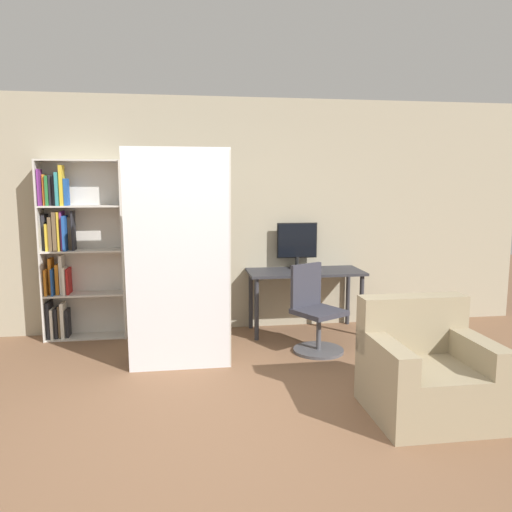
# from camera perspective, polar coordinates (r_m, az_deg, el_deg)

# --- Properties ---
(ground_plane) EXTENTS (16.00, 16.00, 0.00)m
(ground_plane) POSITION_cam_1_polar(r_m,az_deg,el_deg) (3.49, -4.50, -21.28)
(ground_plane) COLOR brown
(wall_back) EXTENTS (8.00, 0.06, 2.70)m
(wall_back) POSITION_cam_1_polar(r_m,az_deg,el_deg) (5.87, -6.58, 4.59)
(wall_back) COLOR tan
(wall_back) RESTS_ON ground
(desk) EXTENTS (1.33, 0.59, 0.73)m
(desk) POSITION_cam_1_polar(r_m,az_deg,el_deg) (5.80, 5.63, -2.63)
(desk) COLOR #2D2D33
(desk) RESTS_ON ground
(monitor) EXTENTS (0.48, 0.19, 0.54)m
(monitor) POSITION_cam_1_polar(r_m,az_deg,el_deg) (5.91, 4.72, 1.51)
(monitor) COLOR black
(monitor) RESTS_ON desk
(office_chair) EXTENTS (0.60, 0.60, 0.90)m
(office_chair) POSITION_cam_1_polar(r_m,az_deg,el_deg) (5.22, 6.78, -6.96)
(office_chair) COLOR #4C4C51
(office_chair) RESTS_ON ground
(bookshelf) EXTENTS (0.88, 0.30, 1.98)m
(bookshelf) POSITION_cam_1_polar(r_m,az_deg,el_deg) (5.88, -20.20, 0.55)
(bookshelf) COLOR beige
(bookshelf) RESTS_ON ground
(mattress_near) EXTENTS (0.94, 0.30, 2.04)m
(mattress_near) POSITION_cam_1_polar(r_m,az_deg,el_deg) (4.58, -8.76, -0.60)
(mattress_near) COLOR silver
(mattress_near) RESTS_ON ground
(mattress_far) EXTENTS (0.94, 0.28, 2.04)m
(mattress_far) POSITION_cam_1_polar(r_m,az_deg,el_deg) (4.89, -8.75, -0.04)
(mattress_far) COLOR silver
(mattress_far) RESTS_ON ground
(armchair) EXTENTS (0.85, 0.80, 0.85)m
(armchair) POSITION_cam_1_polar(r_m,az_deg,el_deg) (4.05, 18.73, -12.41)
(armchair) COLOR gray
(armchair) RESTS_ON ground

